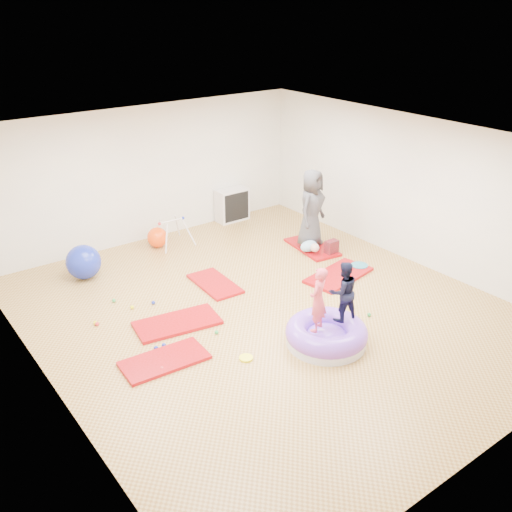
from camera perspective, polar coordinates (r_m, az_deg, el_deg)
room at (r=8.83m, az=1.17°, el=2.30°), size 7.01×8.01×2.81m
gym_mat_front_left at (r=8.35m, az=-9.13°, el=-10.27°), size 1.26×0.69×0.05m
gym_mat_mid_left at (r=9.18m, az=-7.88°, el=-6.65°), size 1.41×0.87×0.06m
gym_mat_center_back at (r=10.30m, az=-4.14°, el=-2.78°), size 0.64×1.17×0.05m
gym_mat_right at (r=10.68m, az=8.25°, el=-1.91°), size 1.44×0.90×0.06m
gym_mat_rear_right at (r=11.80m, az=5.63°, el=0.88°), size 0.79×1.32×0.05m
inflatable_cushion at (r=8.63m, az=7.05°, el=-7.82°), size 1.23×1.23×0.39m
child_pink at (r=8.18m, az=6.24°, el=-4.05°), size 0.43×0.38×0.99m
child_navy at (r=8.48m, az=8.73°, el=-3.25°), size 0.54×0.47×0.95m
adult_caregiver at (r=11.55m, az=5.56°, el=4.78°), size 0.92×0.77×1.60m
infant at (r=11.47m, az=5.43°, el=0.96°), size 0.39×0.39×0.23m
ball_pit_balls at (r=9.13m, az=-9.01°, el=-6.86°), size 3.72×3.00×0.06m
exercise_ball_blue at (r=10.87m, az=-16.87°, el=-0.58°), size 0.64×0.64×0.64m
exercise_ball_orange at (r=11.92m, az=-9.83°, el=1.85°), size 0.42×0.42×0.42m
infant_play_gym at (r=11.88m, az=-8.41°, el=2.73°), size 0.74×0.70×0.56m
cube_shelf at (r=13.13m, az=-2.38°, el=5.13°), size 0.75×0.37×0.75m
balance_disc at (r=11.07m, az=10.30°, el=-1.04°), size 0.32×0.32×0.07m
backpack at (r=11.50m, az=7.56°, el=0.82°), size 0.27×0.17×0.31m
yellow_toy at (r=8.31m, az=-1.00°, el=-10.17°), size 0.20×0.20×0.03m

